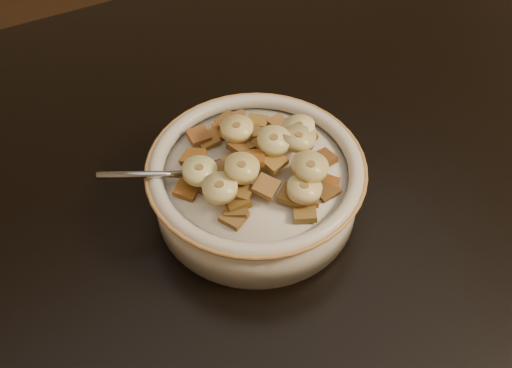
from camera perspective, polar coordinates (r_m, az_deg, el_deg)
name	(u,v)px	position (r m, az deg, el deg)	size (l,w,h in m)	color
table	(476,144)	(0.70, 21.18, 3.72)	(1.40, 0.90, 0.04)	black
chair	(259,54)	(1.29, 0.33, 12.87)	(0.38, 0.38, 0.86)	black
cereal_bowl	(256,188)	(0.55, 0.00, -0.43)	(0.20, 0.20, 0.05)	beige
milk	(256,172)	(0.54, 0.00, 1.21)	(0.16, 0.16, 0.00)	beige
spoon	(223,173)	(0.53, -3.36, 1.08)	(0.04, 0.05, 0.01)	#92949F
cereal_square_0	(254,158)	(0.52, -0.23, 2.58)	(0.02, 0.02, 0.01)	brown
cereal_square_1	(327,185)	(0.52, 7.08, -0.12)	(0.02, 0.02, 0.01)	brown
cereal_square_2	(274,161)	(0.52, 1.78, 2.34)	(0.02, 0.02, 0.01)	olive
cereal_square_3	(326,189)	(0.52, 7.03, -0.54)	(0.02, 0.02, 0.01)	brown
cereal_square_4	(223,131)	(0.57, -3.30, 5.33)	(0.02, 0.02, 0.01)	brown
cereal_square_5	(266,135)	(0.55, 1.05, 4.94)	(0.02, 0.02, 0.01)	brown
cereal_square_6	(227,169)	(0.52, -2.89, 1.47)	(0.02, 0.02, 0.01)	brown
cereal_square_7	(304,134)	(0.56, 4.87, 5.01)	(0.02, 0.02, 0.01)	brown
cereal_square_8	(241,147)	(0.53, -1.50, 3.72)	(0.02, 0.02, 0.01)	brown
cereal_square_9	(279,124)	(0.58, 2.30, 6.02)	(0.02, 0.02, 0.01)	#986531
cereal_square_10	(324,159)	(0.55, 6.79, 2.55)	(0.02, 0.02, 0.01)	brown
cereal_square_11	(312,166)	(0.53, 5.57, 1.76)	(0.02, 0.02, 0.01)	brown
cereal_square_12	(187,189)	(0.52, -6.92, -0.51)	(0.02, 0.02, 0.01)	brown
cereal_square_13	(265,144)	(0.53, 0.95, 4.02)	(0.02, 0.02, 0.01)	brown
cereal_square_14	(240,191)	(0.50, -1.56, -0.72)	(0.02, 0.02, 0.01)	brown
cereal_square_15	(305,190)	(0.51, 4.91, -0.62)	(0.02, 0.02, 0.01)	brown
cereal_square_16	(266,187)	(0.50, 1.01, -0.26)	(0.02, 0.02, 0.01)	olive
cereal_square_17	(199,136)	(0.56, -5.76, 4.83)	(0.02, 0.02, 0.01)	#9D5829
cereal_square_18	(257,122)	(0.57, 0.13, 6.23)	(0.02, 0.02, 0.01)	olive
cereal_square_19	(239,201)	(0.50, -1.72, -1.71)	(0.02, 0.02, 0.01)	brown
cereal_square_20	(202,181)	(0.52, -5.45, 0.34)	(0.02, 0.02, 0.01)	brown
cereal_square_21	(250,133)	(0.55, -0.58, 5.08)	(0.02, 0.02, 0.01)	olive
cereal_square_22	(234,217)	(0.50, -2.22, -3.27)	(0.02, 0.02, 0.01)	brown
cereal_square_23	(237,121)	(0.58, -1.89, 6.31)	(0.02, 0.02, 0.01)	#985A30
cereal_square_24	(305,213)	(0.50, 4.91, -2.89)	(0.02, 0.02, 0.01)	brown
cereal_square_25	(237,207)	(0.50, -1.96, -2.32)	(0.02, 0.02, 0.01)	brown
cereal_square_26	(208,140)	(0.56, -4.85, 4.41)	(0.02, 0.02, 0.01)	brown
cereal_square_27	(228,122)	(0.58, -2.78, 6.22)	(0.02, 0.02, 0.01)	brown
cereal_square_28	(291,195)	(0.51, 3.53, -1.08)	(0.02, 0.02, 0.01)	brown
cereal_square_29	(193,157)	(0.54, -6.33, 2.69)	(0.02, 0.02, 0.01)	#965A24
cereal_square_30	(307,198)	(0.51, 5.07, -1.42)	(0.02, 0.02, 0.01)	brown
cereal_square_31	(231,127)	(0.57, -2.49, 5.75)	(0.02, 0.02, 0.01)	#8F5118
banana_slice_0	(274,141)	(0.52, 1.81, 4.34)	(0.03, 0.03, 0.01)	#D2C679
banana_slice_1	(200,171)	(0.51, -5.65, 1.32)	(0.03, 0.03, 0.01)	#FCF2AA
banana_slice_2	(299,128)	(0.54, 4.27, 5.60)	(0.03, 0.03, 0.01)	#FFE3AC
banana_slice_3	(299,133)	(0.55, 4.33, 5.15)	(0.03, 0.03, 0.01)	#F8E57A
banana_slice_4	(308,166)	(0.51, 5.25, 1.84)	(0.03, 0.03, 0.01)	#E4C174
banana_slice_5	(299,139)	(0.53, 4.30, 4.56)	(0.03, 0.03, 0.01)	#CBB885
banana_slice_6	(304,189)	(0.50, 4.85, -0.50)	(0.03, 0.03, 0.01)	beige
banana_slice_7	(237,129)	(0.54, -1.93, 5.54)	(0.03, 0.03, 0.01)	#E8C47B
banana_slice_8	(311,168)	(0.51, 5.50, 1.64)	(0.03, 0.03, 0.01)	tan
banana_slice_9	(242,168)	(0.50, -1.43, 1.62)	(0.03, 0.03, 0.01)	#D5C56E
banana_slice_10	(220,188)	(0.49, -3.63, -0.39)	(0.03, 0.03, 0.01)	#E0CA81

